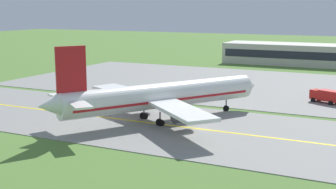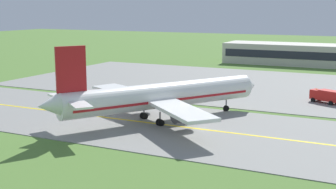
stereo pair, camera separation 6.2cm
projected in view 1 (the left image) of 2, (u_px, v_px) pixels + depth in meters
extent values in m
plane|color=#517A33|center=(198.00, 129.00, 68.81)|extent=(500.00, 500.00, 0.00)
cube|color=gray|center=(198.00, 129.00, 68.80)|extent=(240.00, 28.00, 0.10)
cube|color=gray|center=(312.00, 90.00, 101.60)|extent=(140.00, 52.00, 0.10)
cube|color=yellow|center=(198.00, 129.00, 68.79)|extent=(220.00, 0.60, 0.01)
cylinder|color=white|center=(163.00, 95.00, 73.16)|extent=(21.64, 30.82, 4.00)
cone|color=white|center=(249.00, 85.00, 82.52)|extent=(4.60, 4.23, 3.80)
cone|color=white|center=(49.00, 106.00, 63.63)|extent=(4.59, 4.53, 3.40)
cube|color=red|center=(163.00, 98.00, 73.26)|extent=(20.25, 28.57, 0.36)
cube|color=#1E232D|center=(240.00, 83.00, 81.26)|extent=(3.83, 3.34, 0.70)
cube|color=white|center=(126.00, 92.00, 79.24)|extent=(15.64, 10.59, 0.50)
cylinder|color=#47474C|center=(142.00, 100.00, 78.86)|extent=(3.77, 4.10, 2.30)
cylinder|color=black|center=(150.00, 99.00, 79.68)|extent=(1.91, 1.34, 2.10)
cube|color=white|center=(180.00, 110.00, 65.01)|extent=(14.52, 13.39, 0.50)
cylinder|color=#47474C|center=(184.00, 115.00, 67.97)|extent=(3.77, 4.10, 2.30)
cylinder|color=black|center=(193.00, 114.00, 68.79)|extent=(1.91, 1.34, 2.10)
cube|color=red|center=(71.00, 69.00, 64.48)|extent=(2.70, 3.93, 6.50)
cube|color=white|center=(63.00, 97.00, 67.88)|extent=(6.44, 4.82, 0.30)
cube|color=white|center=(79.00, 104.00, 62.52)|extent=(6.19, 5.61, 0.30)
cylinder|color=slate|center=(226.00, 104.00, 80.37)|extent=(0.24, 0.24, 1.65)
cylinder|color=black|center=(226.00, 108.00, 80.52)|extent=(0.89, 1.12, 1.10)
cylinder|color=slate|center=(144.00, 111.00, 74.84)|extent=(0.24, 0.24, 1.65)
cylinder|color=black|center=(143.00, 116.00, 75.22)|extent=(0.89, 1.12, 1.10)
cylinder|color=black|center=(145.00, 116.00, 74.76)|extent=(0.89, 1.12, 1.10)
cylinder|color=slate|center=(160.00, 117.00, 70.48)|extent=(0.24, 0.24, 1.65)
cylinder|color=black|center=(159.00, 122.00, 70.87)|extent=(0.89, 1.12, 1.10)
cylinder|color=black|center=(161.00, 123.00, 70.41)|extent=(0.89, 1.12, 1.10)
cube|color=red|center=(316.00, 94.00, 88.86)|extent=(2.48, 2.57, 1.80)
cube|color=#1E232D|center=(313.00, 92.00, 89.38)|extent=(0.89, 1.72, 0.81)
cube|color=red|center=(330.00, 96.00, 86.55)|extent=(4.69, 3.68, 2.00)
cylinder|color=orange|center=(317.00, 89.00, 88.67)|extent=(0.20, 0.20, 0.18)
cylinder|color=black|center=(313.00, 100.00, 88.43)|extent=(0.94, 0.65, 0.90)
cylinder|color=black|center=(319.00, 99.00, 89.67)|extent=(0.94, 0.65, 0.90)
cylinder|color=black|center=(331.00, 103.00, 85.47)|extent=(0.94, 0.65, 0.90)
cube|color=beige|center=(315.00, 55.00, 144.54)|extent=(56.85, 13.83, 6.62)
cube|color=#1E232D|center=(311.00, 56.00, 138.32)|extent=(54.58, 0.10, 2.38)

